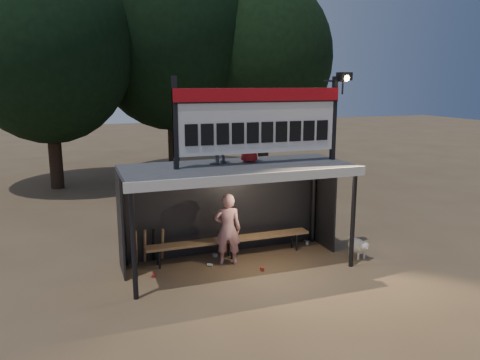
{
  "coord_description": "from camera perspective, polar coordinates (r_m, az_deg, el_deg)",
  "views": [
    {
      "loc": [
        -3.36,
        -9.43,
        4.07
      ],
      "look_at": [
        0.2,
        0.4,
        1.9
      ],
      "focal_mm": 35.0,
      "sensor_mm": 36.0,
      "label": 1
    }
  ],
  "objects": [
    {
      "name": "ground",
      "position": [
        10.81,
        -0.28,
        -10.4
      ],
      "size": [
        80.0,
        80.0,
        0.0
      ],
      "primitive_type": "plane",
      "color": "brown",
      "rests_on": "ground"
    },
    {
      "name": "scoreboard_assembly",
      "position": [
        10.23,
        2.69,
        7.53
      ],
      "size": [
        4.1,
        0.27,
        1.99
      ],
      "color": "black",
      "rests_on": "dugout_shelter"
    },
    {
      "name": "bats",
      "position": [
        10.98,
        -11.0,
        -7.86
      ],
      "size": [
        0.68,
        0.35,
        0.84
      ],
      "color": "#9B6D48",
      "rests_on": "ground"
    },
    {
      "name": "bench",
      "position": [
        11.14,
        -1.24,
        -7.33
      ],
      "size": [
        4.0,
        0.35,
        0.48
      ],
      "color": "#997348",
      "rests_on": "ground"
    },
    {
      "name": "child_a",
      "position": [
        10.28,
        -3.05,
        4.92
      ],
      "size": [
        0.65,
        0.62,
        1.07
      ],
      "primitive_type": "imported",
      "rotation": [
        0.0,
        0.0,
        3.69
      ],
      "color": "gray",
      "rests_on": "dugout_shelter"
    },
    {
      "name": "child_b",
      "position": [
        10.52,
        1.16,
        4.93
      ],
      "size": [
        0.59,
        0.51,
        1.01
      ],
      "primitive_type": "imported",
      "rotation": [
        0.0,
        0.0,
        2.69
      ],
      "color": "#AB1A1B",
      "rests_on": "dugout_shelter"
    },
    {
      "name": "dugout_shelter",
      "position": [
        10.48,
        -0.74,
        -0.53
      ],
      "size": [
        5.1,
        2.08,
        2.32
      ],
      "color": "#38383B",
      "rests_on": "ground"
    },
    {
      "name": "tree_mid",
      "position": [
        21.48,
        -8.47,
        17.2
      ],
      "size": [
        7.22,
        7.22,
        10.36
      ],
      "color": "#302015",
      "rests_on": "ground"
    },
    {
      "name": "dog",
      "position": [
        11.54,
        14.21,
        -7.82
      ],
      "size": [
        0.36,
        0.81,
        0.49
      ],
      "color": "beige",
      "rests_on": "ground"
    },
    {
      "name": "litter",
      "position": [
        11.2,
        0.77,
        -9.38
      ],
      "size": [
        4.19,
        1.45,
        0.08
      ],
      "color": "#B3321E",
      "rests_on": "ground"
    },
    {
      "name": "player",
      "position": [
        10.63,
        -1.51,
        -6.02
      ],
      "size": [
        0.7,
        0.56,
        1.66
      ],
      "primitive_type": "imported",
      "rotation": [
        0.0,
        0.0,
        2.83
      ],
      "color": "silver",
      "rests_on": "ground"
    },
    {
      "name": "tree_right",
      "position": [
        21.64,
        2.96,
        14.68
      ],
      "size": [
        6.08,
        6.08,
        8.72
      ],
      "color": "#302315",
      "rests_on": "ground"
    },
    {
      "name": "tree_left",
      "position": [
        19.5,
        -22.54,
        15.12
      ],
      "size": [
        6.46,
        6.46,
        9.27
      ],
      "color": "#302015",
      "rests_on": "ground"
    }
  ]
}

